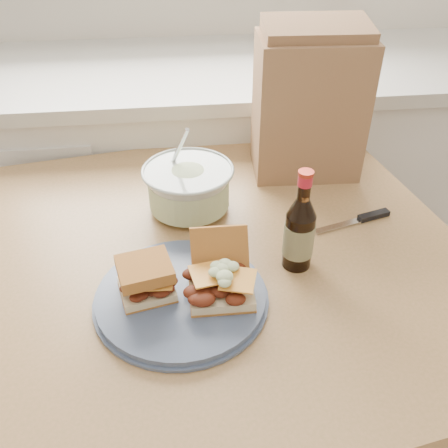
{
  "coord_description": "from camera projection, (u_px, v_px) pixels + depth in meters",
  "views": [
    {
      "loc": [
        -0.0,
        0.15,
        1.47
      ],
      "look_at": [
        0.09,
        0.92,
        0.89
      ],
      "focal_mm": 40.0,
      "sensor_mm": 36.0,
      "label": 1
    }
  ],
  "objects": [
    {
      "name": "knife",
      "position": [
        365.0,
        218.0,
        1.11
      ],
      "size": [
        0.19,
        0.07,
        0.01
      ],
      "rotation": [
        0.0,
        0.0,
        0.27
      ],
      "color": "silver",
      "rests_on": "dining_table"
    },
    {
      "name": "paper_bag",
      "position": [
        309.0,
        108.0,
        1.2
      ],
      "size": [
        0.26,
        0.18,
        0.34
      ],
      "primitive_type": "cube",
      "rotation": [
        0.0,
        0.0,
        -0.05
      ],
      "color": "#936B47",
      "rests_on": "dining_table"
    },
    {
      "name": "beer_bottle",
      "position": [
        299.0,
        232.0,
        0.95
      ],
      "size": [
        0.06,
        0.06,
        0.21
      ],
      "rotation": [
        0.0,
        0.0,
        0.32
      ],
      "color": "black",
      "rests_on": "dining_table"
    },
    {
      "name": "dining_table",
      "position": [
        228.0,
        290.0,
        1.11
      ],
      "size": [
        1.12,
        1.12,
        0.81
      ],
      "rotation": [
        0.0,
        0.0,
        0.16
      ],
      "color": "tan",
      "rests_on": "ground"
    },
    {
      "name": "coleslaw_bowl",
      "position": [
        189.0,
        189.0,
        1.12
      ],
      "size": [
        0.2,
        0.2,
        0.2
      ],
      "color": "#B8C6BF",
      "rests_on": "dining_table"
    },
    {
      "name": "plate",
      "position": [
        181.0,
        297.0,
        0.91
      ],
      "size": [
        0.31,
        0.31,
        0.02
      ],
      "primitive_type": "cylinder",
      "color": "#465472",
      "rests_on": "dining_table"
    },
    {
      "name": "cabinet_run",
      "position": [
        176.0,
        191.0,
        1.83
      ],
      "size": [
        2.5,
        0.64,
        0.94
      ],
      "color": "white",
      "rests_on": "ground"
    },
    {
      "name": "sandwich_right",
      "position": [
        221.0,
        273.0,
        0.9
      ],
      "size": [
        0.12,
        0.16,
        0.1
      ],
      "rotation": [
        0.0,
        0.0,
        -0.01
      ],
      "color": "beige",
      "rests_on": "plate"
    },
    {
      "name": "sandwich_left",
      "position": [
        146.0,
        278.0,
        0.88
      ],
      "size": [
        0.11,
        0.1,
        0.07
      ],
      "rotation": [
        0.0,
        0.0,
        0.22
      ],
      "color": "beige",
      "rests_on": "plate"
    }
  ]
}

